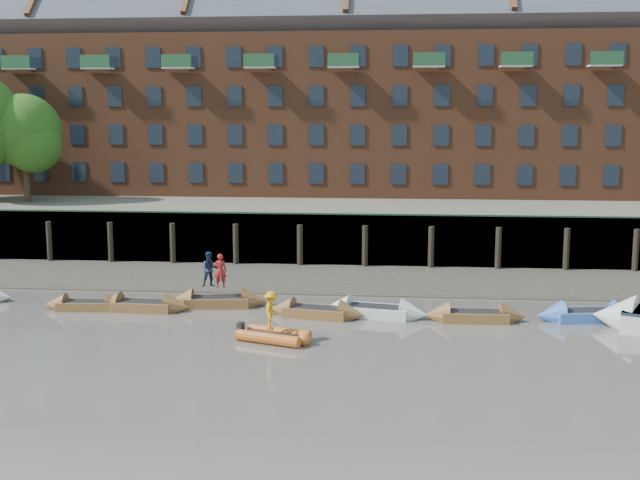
# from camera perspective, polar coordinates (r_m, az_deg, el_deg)

# --- Properties ---
(ground) EXTENTS (220.00, 220.00, 0.00)m
(ground) POSITION_cam_1_polar(r_m,az_deg,el_deg) (28.30, -2.71, -10.17)
(ground) COLOR #605953
(ground) RESTS_ON ground
(foreshore) EXTENTS (110.00, 8.00, 0.50)m
(foreshore) POSITION_cam_1_polar(r_m,az_deg,el_deg) (45.59, 0.50, -2.82)
(foreshore) COLOR #3D382F
(foreshore) RESTS_ON ground
(mud_band) EXTENTS (110.00, 1.60, 0.10)m
(mud_band) POSITION_cam_1_polar(r_m,az_deg,el_deg) (42.28, 0.10, -3.74)
(mud_band) COLOR #4C4336
(mud_band) RESTS_ON ground
(river_wall) EXTENTS (110.00, 1.23, 3.30)m
(river_wall) POSITION_cam_1_polar(r_m,az_deg,el_deg) (49.60, 0.94, 0.01)
(river_wall) COLOR #2D2A26
(river_wall) RESTS_ON ground
(bank_terrace) EXTENTS (110.00, 28.00, 3.20)m
(bank_terrace) POSITION_cam_1_polar(r_m,az_deg,el_deg) (63.06, 1.92, 1.91)
(bank_terrace) COLOR #5E594D
(bank_terrace) RESTS_ON ground
(apartment_terrace) EXTENTS (80.60, 15.56, 20.98)m
(apartment_terrace) POSITION_cam_1_polar(r_m,az_deg,el_deg) (63.69, 2.03, 12.09)
(apartment_terrace) COLOR brown
(apartment_terrace) RESTS_ON bank_terrace
(rowboat_1) EXTENTS (4.21, 1.47, 1.20)m
(rowboat_1) POSITION_cam_1_polar(r_m,az_deg,el_deg) (40.17, -16.24, -4.47)
(rowboat_1) COLOR brown
(rowboat_1) RESTS_ON ground
(rowboat_2) EXTENTS (4.64, 1.57, 1.33)m
(rowboat_2) POSITION_cam_1_polar(r_m,az_deg,el_deg) (39.30, -12.47, -4.58)
(rowboat_2) COLOR brown
(rowboat_2) RESTS_ON ground
(rowboat_3) EXTENTS (4.96, 1.99, 1.40)m
(rowboat_3) POSITION_cam_1_polar(r_m,az_deg,el_deg) (39.48, -7.30, -4.36)
(rowboat_3) COLOR brown
(rowboat_3) RESTS_ON ground
(rowboat_4) EXTENTS (4.72, 2.15, 1.32)m
(rowboat_4) POSITION_cam_1_polar(r_m,az_deg,el_deg) (37.18, -0.26, -5.14)
(rowboat_4) COLOR brown
(rowboat_4) RESTS_ON ground
(rowboat_5) EXTENTS (5.10, 2.36, 1.43)m
(rowboat_5) POSITION_cam_1_polar(r_m,az_deg,el_deg) (37.33, 3.92, -5.07)
(rowboat_5) COLOR silver
(rowboat_5) RESTS_ON ground
(rowboat_6) EXTENTS (4.61, 1.43, 1.33)m
(rowboat_6) POSITION_cam_1_polar(r_m,az_deg,el_deg) (37.11, 10.93, -5.32)
(rowboat_6) COLOR brown
(rowboat_6) RESTS_ON ground
(rowboat_7) EXTENTS (5.00, 2.16, 1.40)m
(rowboat_7) POSITION_cam_1_polar(r_m,az_deg,el_deg) (38.53, 18.55, -5.08)
(rowboat_7) COLOR #3D65BF
(rowboat_7) RESTS_ON ground
(rib_tender) EXTENTS (3.19, 2.34, 0.54)m
(rib_tender) POSITION_cam_1_polar(r_m,az_deg,el_deg) (33.29, -3.12, -6.82)
(rib_tender) COLOR #C95E1E
(rib_tender) RESTS_ON ground
(person_rower_a) EXTENTS (0.67, 0.51, 1.68)m
(person_rower_a) POSITION_cam_1_polar(r_m,az_deg,el_deg) (39.11, -7.11, -2.18)
(person_rower_a) COLOR maroon
(person_rower_a) RESTS_ON rowboat_3
(person_rower_b) EXTENTS (1.03, 0.92, 1.73)m
(person_rower_b) POSITION_cam_1_polar(r_m,az_deg,el_deg) (39.39, -7.83, -2.08)
(person_rower_b) COLOR #19233F
(person_rower_b) RESTS_ON rowboat_3
(person_rib_crew) EXTENTS (0.60, 1.04, 1.61)m
(person_rib_crew) POSITION_cam_1_polar(r_m,az_deg,el_deg) (33.05, -3.49, -5.02)
(person_rib_crew) COLOR orange
(person_rib_crew) RESTS_ON rib_tender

